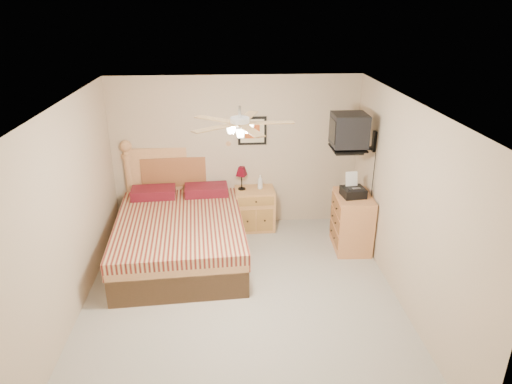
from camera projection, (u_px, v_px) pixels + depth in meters
floor at (242, 299)px, 5.86m from camera, size 4.50×4.50×0.00m
ceiling at (239, 106)px, 4.89m from camera, size 4.00×4.50×0.04m
wall_back at (236, 153)px, 7.44m from camera, size 4.00×0.04×2.50m
wall_front at (252, 343)px, 3.30m from camera, size 4.00×0.04×2.50m
wall_left at (67, 216)px, 5.25m from camera, size 0.04×4.50×2.50m
wall_right at (406, 206)px, 5.50m from camera, size 0.04×4.50×2.50m
bed at (179, 211)px, 6.54m from camera, size 1.92×2.43×1.51m
nightstand at (255, 209)px, 7.58m from camera, size 0.65×0.50×0.69m
table_lamp at (242, 178)px, 7.39m from camera, size 0.27×0.27×0.39m
lotion_bottle at (260, 182)px, 7.44m from camera, size 0.09×0.09×0.23m
framed_picture at (252, 131)px, 7.30m from camera, size 0.46×0.04×0.46m
dresser at (352, 222)px, 6.94m from camera, size 0.54×0.76×0.87m
fax_machine at (354, 185)px, 6.68m from camera, size 0.36×0.38×0.35m
magazine_lower at (346, 188)px, 7.01m from camera, size 0.24×0.30×0.03m
magazine_upper at (347, 186)px, 7.02m from camera, size 0.28×0.32×0.02m
wall_tv at (359, 132)px, 6.50m from camera, size 0.56×0.46×0.58m
ceiling_fan at (240, 123)px, 4.76m from camera, size 1.14×1.14×0.28m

